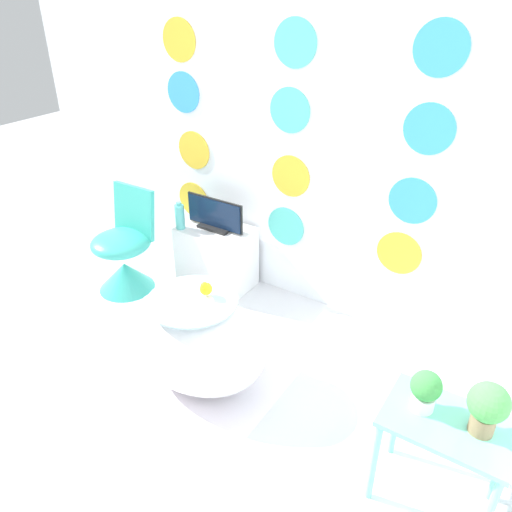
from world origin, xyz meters
name	(u,v)px	position (x,y,z in m)	size (l,w,h in m)	color
ground_plane	(112,450)	(0.00, 0.00, 0.00)	(12.00, 12.00, 0.00)	silver
wall_back_dotted	(292,116)	(0.00, 1.75, 1.30)	(4.58, 0.05, 2.60)	white
rug	(186,386)	(0.03, 0.55, 0.00)	(1.00, 0.94, 0.01)	silver
bathtub	(195,339)	(0.04, 0.64, 0.29)	(0.86, 0.60, 0.58)	white
rubber_duck	(206,288)	(0.09, 0.70, 0.62)	(0.07, 0.08, 0.08)	yellow
chair	(124,258)	(-1.02, 1.12, 0.25)	(0.43, 0.43, 0.76)	#38B2A3
tv_cabinet	(216,257)	(-0.47, 1.52, 0.24)	(0.52, 0.36, 0.47)	silver
tv	(215,216)	(-0.47, 1.52, 0.57)	(0.47, 0.12, 0.23)	black
vase	(180,216)	(-0.68, 1.39, 0.57)	(0.07, 0.07, 0.20)	#51B2AD
side_table	(445,436)	(1.41, 0.61, 0.40)	(0.52, 0.34, 0.49)	#72D8B7
potted_plant_left	(425,390)	(1.29, 0.62, 0.59)	(0.13, 0.13, 0.19)	white
potted_plant_right	(488,406)	(1.52, 0.63, 0.63)	(0.16, 0.16, 0.24)	#8C6B4C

